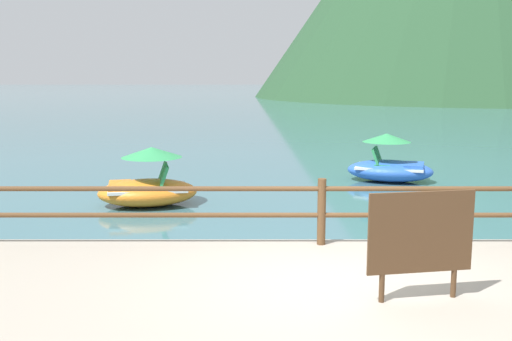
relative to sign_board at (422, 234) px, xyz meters
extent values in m
plane|color=#3D6B75|center=(-0.82, 40.54, -1.13)|extent=(200.00, 200.00, 0.00)
cylinder|color=brown|center=(-0.82, 2.09, -0.25)|extent=(0.12, 0.12, 0.95)
cylinder|color=brown|center=(-0.82, 2.09, 0.08)|extent=(23.80, 0.07, 0.07)
cylinder|color=brown|center=(-0.82, 2.09, -0.30)|extent=(23.80, 0.07, 0.07)
cube|color=silver|center=(0.00, 0.01, 0.02)|extent=(1.09, 0.23, 0.80)
cube|color=#4C331E|center=(0.00, -0.01, 0.02)|extent=(1.17, 0.24, 0.88)
cylinder|color=#4C331E|center=(-0.41, -0.07, -0.55)|extent=(0.06, 0.06, 0.35)
cylinder|color=#4C331E|center=(0.40, 0.08, -0.55)|extent=(0.06, 0.06, 0.35)
ellipsoid|color=blue|center=(1.77, 9.28, -0.85)|extent=(2.50, 1.90, 0.56)
cube|color=silver|center=(1.77, 9.28, -0.75)|extent=(1.97, 1.53, 0.06)
cube|color=#339956|center=(1.53, 9.08, -0.68)|extent=(0.50, 0.50, 0.08)
cube|color=#339956|center=(1.36, 9.13, -0.46)|extent=(0.31, 0.44, 0.43)
cube|color=#339956|center=(1.69, 9.58, -0.68)|extent=(0.50, 0.50, 0.08)
cube|color=#339956|center=(1.51, 9.63, -0.46)|extent=(0.31, 0.44, 0.43)
cube|color=blue|center=(2.35, 9.10, -0.69)|extent=(0.73, 1.02, 0.12)
cone|color=#339956|center=(1.66, 9.31, 0.02)|extent=(1.56, 1.56, 0.22)
ellipsoid|color=orange|center=(-4.07, 6.40, -0.85)|extent=(2.33, 1.75, 0.56)
cube|color=silver|center=(-4.07, 6.40, -0.75)|extent=(1.83, 1.42, 0.06)
cube|color=#339956|center=(-3.97, 6.69, -0.68)|extent=(0.47, 0.47, 0.08)
cube|color=#339956|center=(-3.79, 6.73, -0.46)|extent=(0.28, 0.43, 0.43)
cube|color=#339956|center=(-3.86, 6.16, -0.68)|extent=(0.47, 0.47, 0.08)
cube|color=#339956|center=(-3.68, 6.20, -0.46)|extent=(0.28, 0.43, 0.43)
cube|color=orange|center=(-4.63, 6.28, -0.69)|extent=(0.64, 1.02, 0.12)
cone|color=#339956|center=(-3.96, 6.42, 0.02)|extent=(1.52, 1.52, 0.22)
cone|color=#284C2D|center=(12.99, 71.37, 9.70)|extent=(27.20, 27.20, 21.65)
camera|label=1|loc=(-1.74, -6.10, 1.68)|focal=41.73mm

